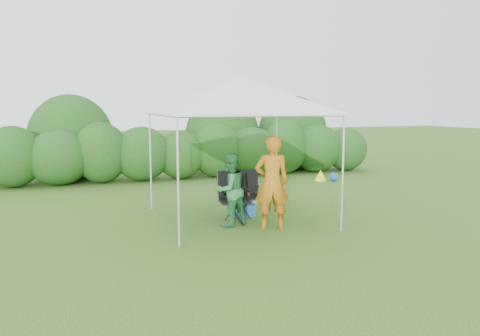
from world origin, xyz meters
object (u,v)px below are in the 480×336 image
object	(u,v)px
canopy	(237,96)
chair_left	(233,194)
woman	(230,190)
cooler	(245,209)
chair_right	(245,190)
man	(272,183)

from	to	relation	value
canopy	chair_left	size ratio (longest dim) A/B	3.09
woman	canopy	bearing A→B (deg)	-145.76
woman	chair_left	bearing A→B (deg)	-142.92
chair_left	cooler	xyz separation A→B (m)	(0.37, 0.34, -0.40)
woman	cooler	world-z (taller)	woman
woman	cooler	size ratio (longest dim) A/B	3.38
canopy	chair_right	xyz separation A→B (m)	(0.25, 0.25, -1.93)
woman	cooler	bearing A→B (deg)	-153.69
canopy	woman	world-z (taller)	canopy
chair_left	woman	size ratio (longest dim) A/B	0.72
cooler	woman	bearing A→B (deg)	-136.60
canopy	chair_left	world-z (taller)	canopy
chair_right	man	world-z (taller)	man
man	chair_left	bearing A→B (deg)	-41.23
chair_right	man	xyz separation A→B (m)	(0.10, -1.19, 0.33)
man	woman	xyz separation A→B (m)	(-0.66, 0.47, -0.17)
canopy	man	xyz separation A→B (m)	(0.35, -0.94, -1.59)
woman	cooler	xyz separation A→B (m)	(0.52, 0.60, -0.53)
man	woman	distance (m)	0.83
canopy	man	world-z (taller)	canopy
canopy	man	bearing A→B (deg)	-69.36
chair_right	woman	size ratio (longest dim) A/B	0.68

